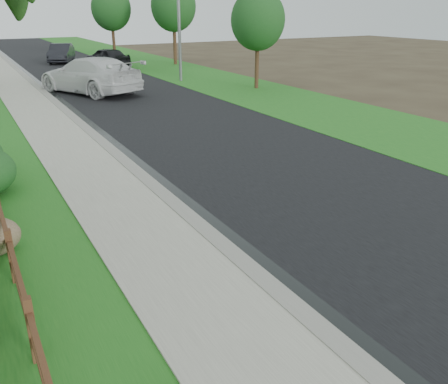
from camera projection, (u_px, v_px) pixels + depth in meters
road at (81, 72)px, 36.73m from camera, size 8.00×90.00×0.02m
curb at (23, 75)px, 34.82m from camera, size 0.40×90.00×0.12m
wet_gutter at (28, 75)px, 34.99m from camera, size 0.50×90.00×0.00m
sidewalk at (4, 76)px, 34.24m from camera, size 2.20×90.00×0.10m
verge_far at (164, 67)px, 39.84m from camera, size 6.00×90.00×0.04m
ranch_fence at (4, 228)px, 9.53m from camera, size 0.12×16.92×1.10m
white_suv at (90, 75)px, 27.48m from camera, size 5.44×7.61×2.05m
dark_car_mid at (106, 57)px, 39.14m from camera, size 3.37×4.98×1.58m
dark_car_far at (61, 53)px, 42.53m from camera, size 3.31×5.19×1.62m
tree_near_right at (258, 20)px, 27.92m from camera, size 3.21×3.21×5.79m
tree_mid_right at (173, 6)px, 39.58m from camera, size 3.77×3.77×6.84m
tree_far_right at (111, 9)px, 42.51m from camera, size 3.53×3.53×6.50m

